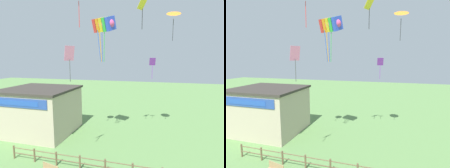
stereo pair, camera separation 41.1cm
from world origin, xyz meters
The scene contains 7 objects.
wooden_fence centered at (0.00, 6.88, 0.64)m, with size 16.09×0.14×1.13m.
seaside_building centered at (-9.24, 12.30, 2.55)m, with size 7.55×6.58×5.08m.
kite_rainbow_parafoil centered at (-1.35, 11.28, 11.37)m, with size 2.46×2.07×4.08m.
kite_orange_delta centered at (4.70, 13.16, 12.39)m, with size 1.30×1.19×2.83m.
kite_purple_streamer centered at (2.89, 15.64, 7.73)m, with size 0.69×0.47×2.31m.
kite_pink_diamond centered at (-2.41, 6.61, 8.43)m, with size 0.58×0.73×2.45m.
kite_yellow_diamond centered at (1.98, 11.86, 12.87)m, with size 0.94×1.02×2.71m.
Camera 2 is at (3.79, -4.20, 8.30)m, focal length 28.00 mm.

